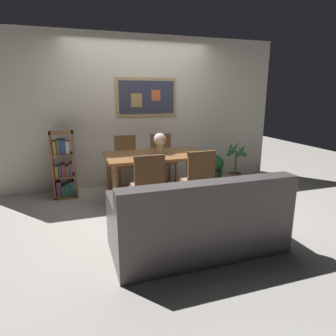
% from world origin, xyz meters
% --- Properties ---
extents(ground_plane, '(12.00, 12.00, 0.00)m').
position_xyz_m(ground_plane, '(0.00, 0.00, 0.00)').
color(ground_plane, '#B7B2A8').
extents(wall_back_with_painting, '(5.20, 0.14, 2.60)m').
position_xyz_m(wall_back_with_painting, '(0.00, 1.35, 1.30)').
color(wall_back_with_painting, silver).
rests_on(wall_back_with_painting, ground_plane).
extents(dining_table, '(1.54, 0.88, 0.73)m').
position_xyz_m(dining_table, '(0.03, 0.42, 0.64)').
color(dining_table, brown).
rests_on(dining_table, ground_plane).
extents(dining_chair_far_left, '(0.40, 0.41, 0.91)m').
position_xyz_m(dining_chair_far_left, '(-0.29, 1.22, 0.54)').
color(dining_chair_far_left, brown).
rests_on(dining_chair_far_left, ground_plane).
extents(dining_chair_far_right, '(0.40, 0.41, 0.91)m').
position_xyz_m(dining_chair_far_right, '(0.37, 1.20, 0.54)').
color(dining_chair_far_right, brown).
rests_on(dining_chair_far_right, ground_plane).
extents(dining_chair_near_right, '(0.40, 0.41, 0.91)m').
position_xyz_m(dining_chair_near_right, '(0.39, -0.35, 0.54)').
color(dining_chair_near_right, brown).
rests_on(dining_chair_near_right, ground_plane).
extents(dining_chair_near_left, '(0.40, 0.41, 0.91)m').
position_xyz_m(dining_chair_near_left, '(-0.31, -0.39, 0.54)').
color(dining_chair_near_left, brown).
rests_on(dining_chair_near_left, ground_plane).
extents(leather_couch, '(1.80, 0.84, 0.84)m').
position_xyz_m(leather_couch, '(0.01, -1.23, 0.31)').
color(leather_couch, '#514C4C').
rests_on(leather_couch, ground_plane).
extents(bookshelf, '(0.36, 0.28, 1.06)m').
position_xyz_m(bookshelf, '(-1.34, 0.99, 0.49)').
color(bookshelf, brown).
rests_on(bookshelf, ground_plane).
extents(potted_ivy, '(0.31, 0.31, 0.51)m').
position_xyz_m(potted_ivy, '(1.34, 0.96, 0.27)').
color(potted_ivy, '#4C4742').
rests_on(potted_ivy, ground_plane).
extents(potted_palm, '(0.37, 0.38, 0.81)m').
position_xyz_m(potted_palm, '(1.58, 0.65, 0.33)').
color(potted_palm, brown).
rests_on(potted_palm, ground_plane).
extents(flower_vase, '(0.20, 0.20, 0.31)m').
position_xyz_m(flower_vase, '(0.11, 0.46, 0.91)').
color(flower_vase, tan).
rests_on(flower_vase, dining_table).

